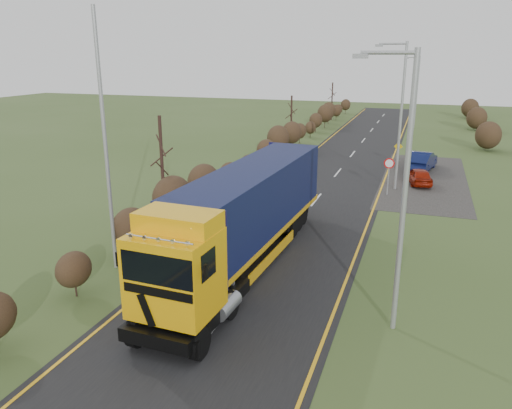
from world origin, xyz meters
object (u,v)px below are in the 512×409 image
object	(u,v)px
car_blue_sedan	(422,161)
car_red_hatchback	(419,176)
speed_sign	(389,169)
lorry	(244,213)
streetlight_near	(402,184)

from	to	relation	value
car_blue_sedan	car_red_hatchback	bearing A→B (deg)	99.80
car_blue_sedan	speed_sign	distance (m)	8.69
lorry	car_blue_sedan	xyz separation A→B (m)	(7.02, 22.30, -1.69)
car_red_hatchback	streetlight_near	size ratio (longest dim) A/B	0.38
streetlight_near	speed_sign	size ratio (longest dim) A/B	3.70
car_red_hatchback	streetlight_near	distance (m)	21.25
car_blue_sedan	speed_sign	world-z (taller)	speed_sign
car_blue_sedan	speed_sign	bearing A→B (deg)	87.60
car_red_hatchback	speed_sign	distance (m)	4.23
car_blue_sedan	streetlight_near	distance (m)	25.93
car_red_hatchback	car_blue_sedan	size ratio (longest dim) A/B	0.75
lorry	streetlight_near	size ratio (longest dim) A/B	1.70
car_blue_sedan	streetlight_near	bearing A→B (deg)	99.78
car_blue_sedan	lorry	bearing A→B (deg)	83.43
lorry	streetlight_near	world-z (taller)	streetlight_near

